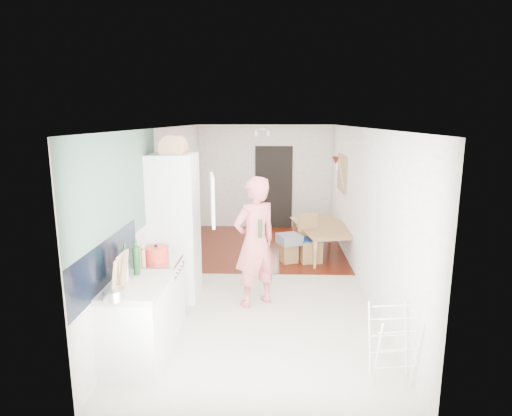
# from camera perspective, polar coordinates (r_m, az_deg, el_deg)

# --- Properties ---
(room_shell) EXTENTS (3.20, 7.00, 2.50)m
(room_shell) POSITION_cam_1_polar(r_m,az_deg,el_deg) (6.94, 0.85, 0.28)
(room_shell) COLOR white
(room_shell) RESTS_ON ground
(floor) EXTENTS (3.20, 7.00, 0.01)m
(floor) POSITION_cam_1_polar(r_m,az_deg,el_deg) (7.30, 0.82, -9.38)
(floor) COLOR beige
(floor) RESTS_ON ground
(wood_floor_overlay) EXTENTS (3.20, 3.30, 0.01)m
(wood_floor_overlay) POSITION_cam_1_polar(r_m,az_deg,el_deg) (9.05, 1.09, -5.10)
(wood_floor_overlay) COLOR #5C1407
(wood_floor_overlay) RESTS_ON room_shell
(sage_wall_panel) EXTENTS (0.02, 3.00, 1.30)m
(sage_wall_panel) POSITION_cam_1_polar(r_m,az_deg,el_deg) (5.17, -17.58, 2.47)
(sage_wall_panel) COLOR slate
(sage_wall_panel) RESTS_ON room_shell
(tile_splashback) EXTENTS (0.02, 1.90, 0.50)m
(tile_splashback) POSITION_cam_1_polar(r_m,az_deg,el_deg) (4.83, -19.18, -6.84)
(tile_splashback) COLOR black
(tile_splashback) RESTS_ON room_shell
(doorway_recess) EXTENTS (0.90, 0.04, 2.00)m
(doorway_recess) POSITION_cam_1_polar(r_m,az_deg,el_deg) (10.41, 2.37, 2.76)
(doorway_recess) COLOR black
(doorway_recess) RESTS_ON room_shell
(base_cabinet) EXTENTS (0.60, 0.90, 0.86)m
(base_cabinet) POSITION_cam_1_polar(r_m,az_deg,el_deg) (5.01, -15.46, -14.84)
(base_cabinet) COLOR white
(base_cabinet) RESTS_ON room_shell
(worktop) EXTENTS (0.62, 0.92, 0.06)m
(worktop) POSITION_cam_1_polar(r_m,az_deg,el_deg) (4.82, -15.76, -9.94)
(worktop) COLOR beige
(worktop) RESTS_ON room_shell
(range_cooker) EXTENTS (0.60, 0.60, 0.88)m
(range_cooker) POSITION_cam_1_polar(r_m,az_deg,el_deg) (5.65, -13.17, -11.41)
(range_cooker) COLOR white
(range_cooker) RESTS_ON room_shell
(cooker_top) EXTENTS (0.60, 0.60, 0.04)m
(cooker_top) POSITION_cam_1_polar(r_m,az_deg,el_deg) (5.49, -13.39, -6.99)
(cooker_top) COLOR silver
(cooker_top) RESTS_ON room_shell
(fridge_housing) EXTENTS (0.66, 0.66, 2.15)m
(fridge_housing) POSITION_cam_1_polar(r_m,az_deg,el_deg) (6.38, -10.80, -2.58)
(fridge_housing) COLOR white
(fridge_housing) RESTS_ON room_shell
(fridge_door) EXTENTS (0.14, 0.56, 0.70)m
(fridge_door) POSITION_cam_1_polar(r_m,az_deg,el_deg) (5.88, -5.82, 1.08)
(fridge_door) COLOR white
(fridge_door) RESTS_ON room_shell
(fridge_interior) EXTENTS (0.02, 0.52, 0.66)m
(fridge_interior) POSITION_cam_1_polar(r_m,az_deg,el_deg) (6.22, -8.18, 1.61)
(fridge_interior) COLOR white
(fridge_interior) RESTS_ON room_shell
(pinboard) EXTENTS (0.03, 0.90, 0.70)m
(pinboard) POSITION_cam_1_polar(r_m,az_deg,el_deg) (8.89, 11.40, 4.55)
(pinboard) COLOR tan
(pinboard) RESTS_ON room_shell
(pinboard_frame) EXTENTS (0.00, 0.94, 0.74)m
(pinboard_frame) POSITION_cam_1_polar(r_m,az_deg,el_deg) (8.88, 11.31, 4.56)
(pinboard_frame) COLOR #AB744A
(pinboard_frame) RESTS_ON room_shell
(wall_sconce) EXTENTS (0.18, 0.18, 0.16)m
(wall_sconce) POSITION_cam_1_polar(r_m,az_deg,el_deg) (9.50, 10.59, 6.26)
(wall_sconce) COLOR maroon
(wall_sconce) RESTS_ON room_shell
(person) EXTENTS (0.96, 0.90, 2.21)m
(person) POSITION_cam_1_polar(r_m,az_deg,el_deg) (6.00, -0.12, -3.03)
(person) COLOR #D86666
(person) RESTS_ON floor
(dining_table) EXTENTS (1.06, 1.57, 0.51)m
(dining_table) POSITION_cam_1_polar(r_m,az_deg,el_deg) (8.52, 9.12, -4.60)
(dining_table) COLOR #AB744A
(dining_table) RESTS_ON floor
(dining_chair) EXTENTS (0.45, 0.45, 0.90)m
(dining_chair) POSITION_cam_1_polar(r_m,az_deg,el_deg) (8.03, 7.25, -4.08)
(dining_chair) COLOR #AB744A
(dining_chair) RESTS_ON floor
(stool) EXTENTS (0.37, 0.37, 0.37)m
(stool) POSITION_cam_1_polar(r_m,az_deg,el_deg) (8.04, 4.36, -5.97)
(stool) COLOR #AB744A
(stool) RESTS_ON floor
(grey_drape) EXTENTS (0.52, 0.52, 0.18)m
(grey_drape) POSITION_cam_1_polar(r_m,az_deg,el_deg) (7.93, 4.46, -4.17)
(grey_drape) COLOR slate
(grey_drape) RESTS_ON stool
(drying_rack) EXTENTS (0.44, 0.41, 0.78)m
(drying_rack) POSITION_cam_1_polar(r_m,az_deg,el_deg) (4.75, 17.70, -17.11)
(drying_rack) COLOR white
(drying_rack) RESTS_ON floor
(bread_bin) EXTENTS (0.42, 0.41, 0.20)m
(bread_bin) POSITION_cam_1_polar(r_m,az_deg,el_deg) (6.11, -10.95, 7.93)
(bread_bin) COLOR tan
(bread_bin) RESTS_ON fridge_housing
(red_casserole) EXTENTS (0.37, 0.37, 0.18)m
(red_casserole) POSITION_cam_1_polar(r_m,az_deg,el_deg) (5.43, -13.16, -5.95)
(red_casserole) COLOR red
(red_casserole) RESTS_ON cooker_top
(steel_pan) EXTENTS (0.27, 0.27, 0.11)m
(steel_pan) POSITION_cam_1_polar(r_m,az_deg,el_deg) (4.44, -18.43, -10.89)
(steel_pan) COLOR silver
(steel_pan) RESTS_ON worktop
(held_bottle) EXTENTS (0.05, 0.05, 0.25)m
(held_bottle) POSITION_cam_1_polar(r_m,az_deg,el_deg) (5.83, 0.57, -2.78)
(held_bottle) COLOR #163D19
(held_bottle) RESTS_ON person
(bottle_a) EXTENTS (0.10, 0.10, 0.33)m
(bottle_a) POSITION_cam_1_polar(r_m,az_deg,el_deg) (5.00, -15.66, -6.77)
(bottle_a) COLOR #163D19
(bottle_a) RESTS_ON worktop
(bottle_b) EXTENTS (0.09, 0.09, 0.31)m
(bottle_b) POSITION_cam_1_polar(r_m,az_deg,el_deg) (4.96, -17.01, -7.10)
(bottle_b) COLOR #163D19
(bottle_b) RESTS_ON worktop
(bottle_c) EXTENTS (0.10, 0.10, 0.20)m
(bottle_c) POSITION_cam_1_polar(r_m,az_deg,el_deg) (4.87, -17.10, -8.16)
(bottle_c) COLOR silver
(bottle_c) RESTS_ON worktop
(pepper_mill_front) EXTENTS (0.07, 0.07, 0.21)m
(pepper_mill_front) POSITION_cam_1_polar(r_m,az_deg,el_deg) (5.27, -14.83, -6.43)
(pepper_mill_front) COLOR tan
(pepper_mill_front) RESTS_ON worktop
(pepper_mill_back) EXTENTS (0.08, 0.08, 0.24)m
(pepper_mill_back) POSITION_cam_1_polar(r_m,az_deg,el_deg) (5.29, -15.59, -6.27)
(pepper_mill_back) COLOR tan
(pepper_mill_back) RESTS_ON worktop
(chopping_boards) EXTENTS (0.12, 0.30, 0.40)m
(chopping_boards) POSITION_cam_1_polar(r_m,az_deg,el_deg) (4.56, -17.68, -8.21)
(chopping_boards) COLOR tan
(chopping_boards) RESTS_ON worktop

